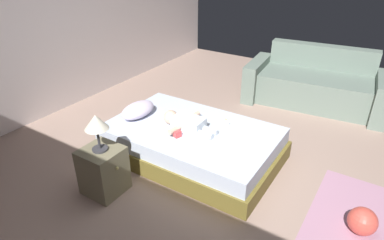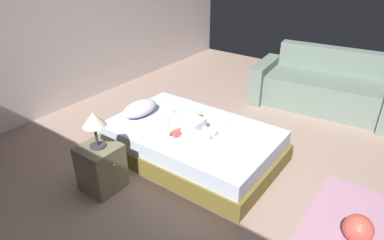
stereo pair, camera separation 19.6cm
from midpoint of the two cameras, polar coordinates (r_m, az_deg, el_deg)
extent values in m
plane|color=gray|center=(3.47, 5.89, -10.85)|extent=(8.00, 8.00, 0.00)
cube|color=silver|center=(4.90, -27.41, 15.18)|extent=(8.00, 0.12, 2.66)
cube|color=brown|center=(3.80, -1.48, -5.00)|extent=(1.21, 1.91, 0.20)
cube|color=silver|center=(3.70, -1.52, -2.58)|extent=(1.16, 1.83, 0.17)
ellipsoid|color=silver|center=(3.95, -10.71, 1.71)|extent=(0.48, 0.28, 0.16)
cube|color=white|center=(3.61, -2.16, -0.63)|extent=(0.22, 0.34, 0.14)
sphere|color=beige|center=(3.73, -5.17, 0.47)|extent=(0.16, 0.16, 0.16)
cylinder|color=beige|center=(3.50, -4.58, -1.65)|extent=(0.18, 0.08, 0.06)
cylinder|color=beige|center=(3.77, -1.18, 0.72)|extent=(0.18, 0.08, 0.06)
cylinder|color=white|center=(3.47, 0.67, -2.58)|extent=(0.06, 0.17, 0.06)
cylinder|color=white|center=(3.55, 1.60, -1.83)|extent=(0.06, 0.17, 0.06)
cube|color=#BE2EB0|center=(3.85, -2.44, 0.23)|extent=(0.07, 0.12, 0.01)
cube|color=white|center=(3.89, -2.91, 0.78)|extent=(0.02, 0.03, 0.01)
cube|color=slate|center=(5.25, 19.18, 4.73)|extent=(0.86, 1.63, 0.46)
cube|color=slate|center=(5.62, 20.23, 7.97)|extent=(0.36, 1.58, 0.81)
cube|color=slate|center=(5.39, 10.03, 7.17)|extent=(0.92, 0.29, 0.58)
cube|color=slate|center=(5.22, 28.78, 3.29)|extent=(0.92, 0.29, 0.58)
cube|color=#70694F|center=(3.37, -16.62, -8.34)|extent=(0.36, 0.36, 0.48)
sphere|color=tan|center=(3.19, -14.49, -8.06)|extent=(0.03, 0.03, 0.03)
cylinder|color=#333338|center=(3.24, -17.22, -4.80)|extent=(0.15, 0.15, 0.02)
cylinder|color=#333338|center=(3.18, -17.50, -3.08)|extent=(0.02, 0.02, 0.21)
cone|color=beige|center=(3.10, -17.95, -0.34)|extent=(0.22, 0.22, 0.14)
cube|color=#AC7B94|center=(3.37, 28.06, -16.11)|extent=(1.25, 1.15, 0.01)
sphere|color=#D24C3F|center=(3.18, 25.65, -15.44)|extent=(0.24, 0.24, 0.24)
cube|color=#D74345|center=(3.49, -4.19, -2.39)|extent=(0.09, 0.09, 0.07)
cylinder|color=white|center=(3.75, 4.30, -0.31)|extent=(0.09, 0.10, 0.05)
cone|color=#E6AE70|center=(3.73, 4.32, 0.18)|extent=(0.03, 0.03, 0.02)
camera|label=1|loc=(0.10, -91.56, -0.83)|focal=31.02mm
camera|label=2|loc=(0.10, 88.44, 0.83)|focal=31.02mm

